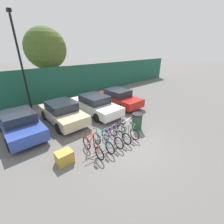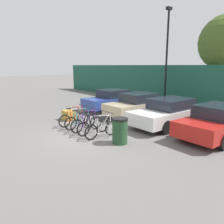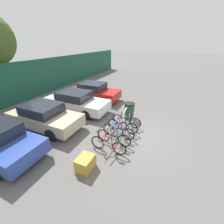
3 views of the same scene
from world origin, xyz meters
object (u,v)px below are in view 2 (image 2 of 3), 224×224
(car_blue, at_px, (112,100))
(car_beige, at_px, (138,105))
(bicycle_white, at_px, (102,129))
(car_white, at_px, (169,112))
(trash_bin, at_px, (120,131))
(bike_rack, at_px, (89,121))
(bicycle_teal, at_px, (80,121))
(bicycle_black, at_px, (93,126))
(car_red, at_px, (218,122))
(lamp_post, at_px, (167,54))
(bicycle_purple, at_px, (87,123))
(bicycle_red, at_px, (74,119))
(cargo_crate, at_px, (69,115))

(car_blue, bearing_deg, car_beige, -0.86)
(bicycle_white, relative_size, car_blue, 0.43)
(car_white, height_order, trash_bin, car_white)
(bike_rack, xyz_separation_m, bicycle_teal, (-0.58, -0.15, -0.10))
(bicycle_black, relative_size, car_red, 0.41)
(car_blue, bearing_deg, bicycle_white, -42.96)
(bike_rack, relative_size, lamp_post, 0.42)
(bicycle_purple, height_order, car_blue, car_blue)
(bike_rack, bearing_deg, lamp_post, 102.65)
(car_blue, xyz_separation_m, car_red, (7.52, -0.24, 0.00))
(bicycle_teal, distance_m, trash_bin, 2.80)
(bicycle_red, height_order, bicycle_teal, same)
(cargo_crate, bearing_deg, bicycle_black, -6.75)
(bicycle_red, bearing_deg, bicycle_purple, 1.95)
(bicycle_purple, bearing_deg, cargo_crate, 174.80)
(bicycle_red, xyz_separation_m, car_red, (5.44, 3.93, 0.31))
(bicycle_red, distance_m, car_red, 6.72)
(bicycle_red, xyz_separation_m, trash_bin, (3.41, 0.16, 0.14))
(bicycle_teal, bearing_deg, cargo_crate, 167.30)
(bicycle_teal, relative_size, car_white, 0.38)
(car_blue, xyz_separation_m, car_beige, (2.52, -0.04, 0.00))
(bike_rack, bearing_deg, car_red, 41.70)
(bike_rack, distance_m, car_red, 5.69)
(bike_rack, relative_size, bicycle_white, 1.72)
(bicycle_red, distance_m, car_beige, 4.17)
(bicycle_white, height_order, trash_bin, bicycle_white)
(bicycle_purple, height_order, car_red, car_red)
(bicycle_teal, bearing_deg, bicycle_white, -1.91)
(car_beige, relative_size, car_red, 0.98)
(bicycle_red, bearing_deg, bicycle_teal, 1.95)
(trash_bin, bearing_deg, lamp_post, 116.92)
(bicycle_white, relative_size, trash_bin, 1.66)
(bicycle_black, height_order, car_beige, car_beige)
(car_beige, distance_m, cargo_crate, 4.16)
(bicycle_black, distance_m, bicycle_white, 0.63)
(bicycle_red, relative_size, trash_bin, 1.66)
(lamp_post, xyz_separation_m, cargo_crate, (-0.71, -7.62, -3.58))
(car_beige, height_order, car_white, same)
(bicycle_purple, bearing_deg, bicycle_white, 3.06)
(bicycle_teal, height_order, car_white, car_white)
(bike_rack, bearing_deg, bicycle_purple, -87.09)
(car_white, height_order, car_red, same)
(bicycle_black, distance_m, lamp_post, 9.00)
(cargo_crate, bearing_deg, car_red, 28.04)
(car_white, bearing_deg, bicycle_teal, -121.21)
(bicycle_purple, relative_size, trash_bin, 1.66)
(car_white, relative_size, cargo_crate, 6.45)
(bicycle_black, distance_m, car_red, 5.39)
(bicycle_teal, bearing_deg, car_beige, 90.50)
(lamp_post, bearing_deg, bicycle_white, -69.66)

